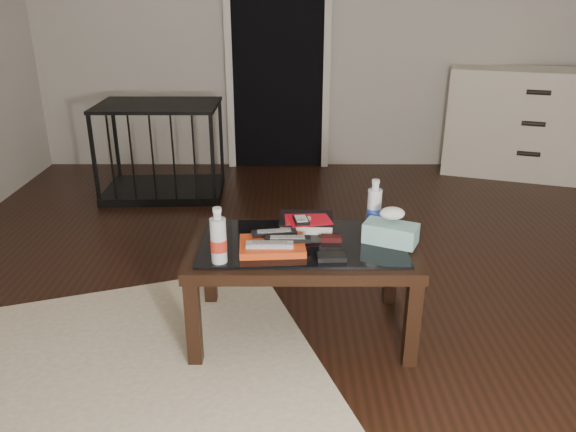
# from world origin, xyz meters

# --- Properties ---
(ground) EXTENTS (5.00, 5.00, 0.00)m
(ground) POSITION_xyz_m (0.00, 0.00, 0.00)
(ground) COLOR black
(ground) RESTS_ON ground
(doorway) EXTENTS (0.90, 0.08, 2.07)m
(doorway) POSITION_xyz_m (-0.40, 2.47, 1.02)
(doorway) COLOR black
(doorway) RESTS_ON ground
(coffee_table) EXTENTS (1.00, 0.60, 0.46)m
(coffee_table) POSITION_xyz_m (-0.25, -0.22, 0.40)
(coffee_table) COLOR black
(coffee_table) RESTS_ON ground
(rug) EXTENTS (2.38, 2.07, 0.01)m
(rug) POSITION_xyz_m (-1.18, -0.63, 0.01)
(rug) COLOR beige
(rug) RESTS_ON ground
(dresser) EXTENTS (1.30, 0.86, 0.90)m
(dresser) POSITION_xyz_m (1.66, 2.23, 0.45)
(dresser) COLOR beige
(dresser) RESTS_ON ground
(pet_crate) EXTENTS (0.92, 0.63, 0.71)m
(pet_crate) POSITION_xyz_m (-1.29, 1.70, 0.23)
(pet_crate) COLOR black
(pet_crate) RESTS_ON ground
(magazines) EXTENTS (0.29, 0.23, 0.03)m
(magazines) POSITION_xyz_m (-0.38, -0.30, 0.48)
(magazines) COLOR #D94114
(magazines) RESTS_ON coffee_table
(remote_silver) EXTENTS (0.20, 0.05, 0.02)m
(remote_silver) POSITION_xyz_m (-0.39, -0.34, 0.50)
(remote_silver) COLOR #A3A4A8
(remote_silver) RESTS_ON magazines
(remote_black_front) EXTENTS (0.20, 0.05, 0.02)m
(remote_black_front) POSITION_xyz_m (-0.31, -0.28, 0.50)
(remote_black_front) COLOR black
(remote_black_front) RESTS_ON magazines
(remote_black_back) EXTENTS (0.21, 0.08, 0.02)m
(remote_black_back) POSITION_xyz_m (-0.37, -0.21, 0.50)
(remote_black_back) COLOR black
(remote_black_back) RESTS_ON magazines
(textbook) EXTENTS (0.26, 0.21, 0.05)m
(textbook) POSITION_xyz_m (-0.23, -0.05, 0.48)
(textbook) COLOR black
(textbook) RESTS_ON coffee_table
(dvd_mailers) EXTENTS (0.20, 0.14, 0.01)m
(dvd_mailers) POSITION_xyz_m (-0.23, -0.07, 0.51)
(dvd_mailers) COLOR red
(dvd_mailers) RESTS_ON textbook
(ipod) EXTENTS (0.08, 0.11, 0.02)m
(ipod) POSITION_xyz_m (-0.25, -0.11, 0.52)
(ipod) COLOR black
(ipod) RESTS_ON dvd_mailers
(flip_phone) EXTENTS (0.09, 0.05, 0.02)m
(flip_phone) POSITION_xyz_m (-0.12, -0.21, 0.47)
(flip_phone) COLOR black
(flip_phone) RESTS_ON coffee_table
(wallet) EXTENTS (0.12, 0.08, 0.02)m
(wallet) POSITION_xyz_m (-0.13, -0.39, 0.47)
(wallet) COLOR black
(wallet) RESTS_ON coffee_table
(water_bottle_left) EXTENTS (0.08, 0.08, 0.24)m
(water_bottle_left) POSITION_xyz_m (-0.59, -0.41, 0.58)
(water_bottle_left) COLOR silver
(water_bottle_left) RESTS_ON coffee_table
(water_bottle_right) EXTENTS (0.08, 0.08, 0.24)m
(water_bottle_right) POSITION_xyz_m (0.09, -0.06, 0.58)
(water_bottle_right) COLOR white
(water_bottle_right) RESTS_ON coffee_table
(tissue_box) EXTENTS (0.26, 0.21, 0.09)m
(tissue_box) POSITION_xyz_m (0.14, -0.23, 0.51)
(tissue_box) COLOR teal
(tissue_box) RESTS_ON coffee_table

